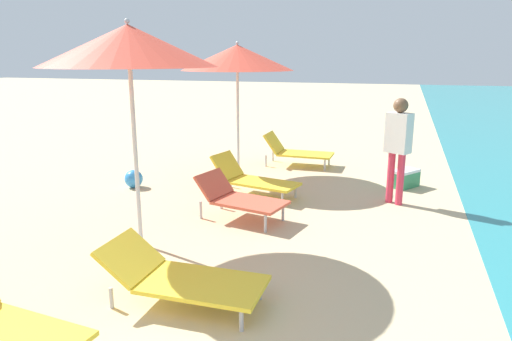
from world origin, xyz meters
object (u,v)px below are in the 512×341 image
at_px(lounger_second_inland, 181,276).
at_px(umbrella_farthest, 237,58).
at_px(lounger_farthest_inland, 252,178).
at_px(umbrella_second, 129,46).
at_px(person_walking_near, 398,141).
at_px(lounger_farthest_shoreside, 296,151).
at_px(cooler_box, 405,178).
at_px(lounger_second_shoreside, 239,198).
at_px(beach_ball, 134,179).

relative_size(lounger_second_inland, umbrella_farthest, 0.60).
xyz_separation_m(umbrella_farthest, lounger_farthest_inland, (0.71, -1.25, -1.93)).
distance_m(umbrella_second, person_walking_near, 4.17).
height_order(umbrella_farthest, lounger_farthest_shoreside, umbrella_farthest).
bearing_deg(cooler_box, lounger_farthest_shoreside, 155.02).
bearing_deg(umbrella_second, cooler_box, 50.55).
distance_m(umbrella_farthest, lounger_farthest_inland, 2.41).
xyz_separation_m(umbrella_farthest, person_walking_near, (2.96, -0.97, -1.23)).
bearing_deg(lounger_second_inland, lounger_farthest_inland, 96.48).
xyz_separation_m(lounger_second_inland, lounger_farthest_shoreside, (-0.27, 5.82, 0.05)).
bearing_deg(person_walking_near, lounger_second_shoreside, -25.54).
height_order(umbrella_farthest, cooler_box, umbrella_farthest).
bearing_deg(lounger_farthest_shoreside, person_walking_near, -44.82).
xyz_separation_m(umbrella_second, lounger_farthest_shoreside, (0.84, 4.74, -2.04)).
height_order(person_walking_near, beach_ball, person_walking_near).
bearing_deg(beach_ball, lounger_second_inland, -51.74).
bearing_deg(umbrella_farthest, beach_ball, -135.04).
distance_m(umbrella_second, lounger_farthest_inland, 3.22).
bearing_deg(lounger_farthest_shoreside, cooler_box, -24.80).
bearing_deg(lounger_second_shoreside, umbrella_second, -111.69).
xyz_separation_m(lounger_second_inland, umbrella_farthest, (-1.16, 4.73, 1.96)).
xyz_separation_m(umbrella_farthest, beach_ball, (-1.44, -1.43, -2.07)).
xyz_separation_m(umbrella_second, beach_ball, (-1.49, 2.21, -2.20)).
xyz_separation_m(lounger_second_shoreside, lounger_farthest_inland, (-0.19, 1.15, -0.02)).
relative_size(lounger_second_shoreside, lounger_second_inland, 0.88).
relative_size(lounger_farthest_inland, person_walking_near, 0.92).
xyz_separation_m(lounger_farthest_shoreside, lounger_farthest_inland, (-0.19, -2.35, -0.02)).
distance_m(umbrella_farthest, lounger_farthest_shoreside, 2.38).
relative_size(person_walking_near, beach_ball, 5.19).
relative_size(lounger_second_shoreside, umbrella_farthest, 0.53).
distance_m(lounger_second_shoreside, cooler_box, 3.32).
height_order(umbrella_second, cooler_box, umbrella_second).
xyz_separation_m(umbrella_second, cooler_box, (3.05, 3.71, -2.20)).
xyz_separation_m(umbrella_second, lounger_second_shoreside, (0.84, 1.24, -2.04)).
bearing_deg(lounger_second_shoreside, lounger_farthest_inland, 111.56).
bearing_deg(person_walking_near, lounger_second_inland, 4.13).
relative_size(umbrella_farthest, cooler_box, 4.26).
xyz_separation_m(cooler_box, beach_ball, (-4.54, -1.50, -0.00)).
relative_size(umbrella_second, lounger_second_shoreside, 1.98).
height_order(lounger_second_inland, cooler_box, lounger_second_inland).
bearing_deg(person_walking_near, beach_ball, -54.28).
bearing_deg(cooler_box, umbrella_second, -129.45).
relative_size(umbrella_second, beach_ball, 8.37).
bearing_deg(lounger_second_inland, umbrella_second, 134.40).
bearing_deg(beach_ball, cooler_box, 18.27).
xyz_separation_m(lounger_farthest_inland, person_walking_near, (2.25, 0.29, 0.70)).
distance_m(lounger_second_inland, beach_ball, 4.20).
xyz_separation_m(umbrella_farthest, lounger_farthest_shoreside, (0.89, 1.10, -1.91)).
relative_size(umbrella_second, person_walking_near, 1.61).
bearing_deg(beach_ball, umbrella_second, -55.88).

